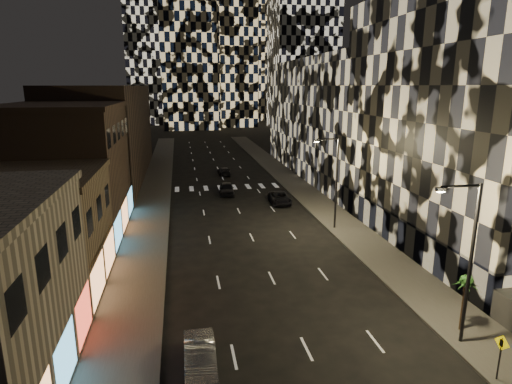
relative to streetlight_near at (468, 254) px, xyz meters
name	(u,v)px	position (x,y,z in m)	size (l,w,h in m)	color
sidewalk_left	(155,190)	(-18.35, 40.00, -5.28)	(4.00, 120.00, 0.15)	#47443F
sidewalk_right	(295,184)	(1.65, 40.00, -5.28)	(4.00, 120.00, 0.15)	#47443F
curb_left	(170,189)	(-16.25, 40.00, -5.28)	(0.20, 120.00, 0.15)	#4C4C47
curb_right	(281,185)	(-0.45, 40.00, -5.28)	(0.20, 120.00, 0.15)	#4C4C47
retail_tan	(25,237)	(-25.35, 11.00, -1.35)	(10.00, 10.00, 8.00)	brown
retail_brown	(67,172)	(-25.35, 23.50, 0.65)	(10.00, 15.00, 12.00)	#463327
retail_filler_left	(109,133)	(-25.35, 50.00, 1.65)	(10.00, 40.00, 14.00)	#463327
midrise_right	(488,121)	(11.65, 14.50, 5.65)	(16.00, 25.00, 22.00)	#232326
midrise_base	(396,230)	(3.95, 14.50, -3.85)	(0.60, 25.00, 3.00)	#383838
midrise_filler_right	(345,118)	(11.65, 47.00, 3.65)	(16.00, 40.00, 18.00)	#232326
streetlight_near	(468,254)	(0.00, 0.00, 0.00)	(2.55, 0.25, 9.00)	black
streetlight_far	(334,177)	(0.00, 20.00, 0.00)	(2.55, 0.25, 9.00)	black
car_silver_parked	(200,358)	(-14.15, 0.17, -4.62)	(1.55, 4.44, 1.46)	gray
car_dark_midlane	(227,189)	(-8.85, 35.93, -4.57)	(1.85, 4.59, 1.57)	black
car_dark_oncoming	(224,171)	(-7.85, 48.59, -4.73)	(1.75, 4.32, 1.25)	black
car_dark_rightlane	(280,198)	(-2.98, 30.36, -4.67)	(2.28, 4.94, 1.37)	black
ped_sign	(501,350)	(-0.06, -3.18, -3.63)	(0.20, 0.78, 2.35)	black
palm_tree	(466,286)	(0.98, 1.05, -2.47)	(1.68, 1.68, 3.32)	#47331E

